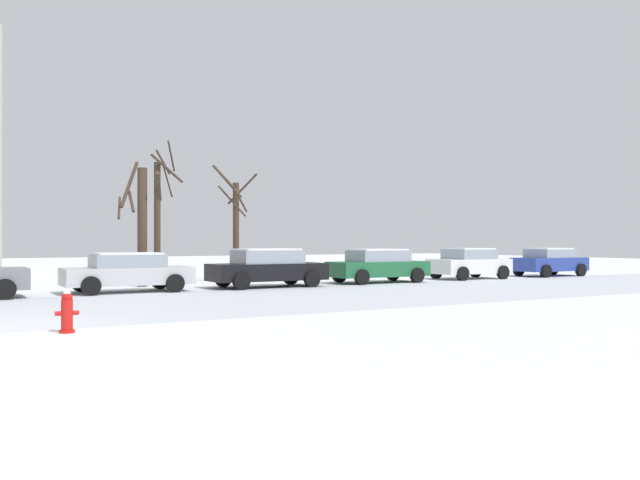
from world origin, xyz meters
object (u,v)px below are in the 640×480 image
parked_car_silver (128,272)px  fire_hydrant (67,312)px  parked_car_blue (550,262)px  parked_car_white (469,263)px  parked_car_green (378,265)px  parked_car_black (267,268)px

parked_car_silver → fire_hydrant: bearing=-109.8°
fire_hydrant → parked_car_blue: size_ratio=0.21×
parked_car_white → parked_car_blue: size_ratio=0.98×
fire_hydrant → parked_car_white: 21.80m
fire_hydrant → parked_car_white: bearing=26.8°
fire_hydrant → parked_car_silver: (3.52, 9.74, 0.30)m
parked_car_silver → parked_car_white: (15.94, 0.10, 0.03)m
fire_hydrant → parked_car_white: parked_car_white is taller
fire_hydrant → parked_car_blue: bearing=21.4°
fire_hydrant → parked_car_green: 17.15m
parked_car_white → parked_car_blue: parked_car_white is taller
parked_car_white → parked_car_silver: bearing=-179.6°
parked_car_blue → parked_car_white: bearing=178.6°
parked_car_silver → parked_car_black: 5.32m
parked_car_silver → parked_car_blue: 21.25m
parked_car_silver → parked_car_green: size_ratio=1.00×
parked_car_green → parked_car_blue: parked_car_green is taller
fire_hydrant → parked_car_black: parked_car_black is taller
parked_car_black → parked_car_green: size_ratio=1.04×
parked_car_white → parked_car_blue: bearing=-1.4°
fire_hydrant → parked_car_white: (19.45, 9.85, 0.33)m
parked_car_green → parked_car_white: bearing=1.5°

